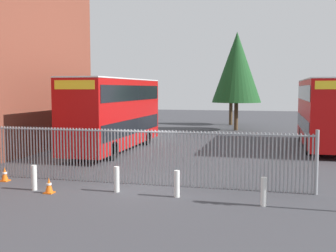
% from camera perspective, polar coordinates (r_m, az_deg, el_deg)
% --- Properties ---
extents(ground_plane, '(100.00, 100.00, 0.00)m').
position_cam_1_polar(ground_plane, '(24.54, 2.25, -3.85)').
color(ground_plane, '#3D3D42').
extents(palisade_fence, '(14.70, 0.14, 2.35)m').
position_cam_1_polar(palisade_fence, '(16.94, -5.87, -3.88)').
color(palisade_fence, gray).
rests_on(palisade_fence, ground).
extents(double_decker_bus_near_gate, '(2.54, 10.81, 4.42)m').
position_cam_1_polar(double_decker_bus_near_gate, '(25.92, -7.19, 1.98)').
color(double_decker_bus_near_gate, '#B70C0C').
rests_on(double_decker_bus_near_gate, ground).
extents(double_decker_bus_behind_fence_left, '(2.54, 10.81, 4.42)m').
position_cam_1_polar(double_decker_bus_behind_fence_left, '(28.78, 20.32, 2.01)').
color(double_decker_bus_behind_fence_left, '#B70C0C').
rests_on(double_decker_bus_behind_fence_left, ground).
extents(bollard_near_left, '(0.20, 0.20, 0.95)m').
position_cam_1_polar(bollard_near_left, '(16.68, -17.69, -6.70)').
color(bollard_near_left, silver).
rests_on(bollard_near_left, ground).
extents(bollard_center_front, '(0.20, 0.20, 0.95)m').
position_cam_1_polar(bollard_center_front, '(15.75, -6.97, -7.18)').
color(bollard_center_front, silver).
rests_on(bollard_center_front, ground).
extents(bollard_near_right, '(0.20, 0.20, 0.95)m').
position_cam_1_polar(bollard_near_right, '(14.92, 1.21, -7.84)').
color(bollard_near_right, silver).
rests_on(bollard_near_right, ground).
extents(bollard_far_right, '(0.20, 0.20, 0.95)m').
position_cam_1_polar(bollard_far_right, '(14.15, 12.85, -8.68)').
color(bollard_far_right, silver).
rests_on(bollard_far_right, ground).
extents(traffic_cone_mid_forecourt, '(0.34, 0.34, 0.59)m').
position_cam_1_polar(traffic_cone_mid_forecourt, '(18.71, -21.26, -6.11)').
color(traffic_cone_mid_forecourt, orange).
rests_on(traffic_cone_mid_forecourt, ground).
extents(traffic_cone_near_kerb, '(0.34, 0.34, 0.59)m').
position_cam_1_polar(traffic_cone_near_kerb, '(16.09, -15.84, -7.76)').
color(traffic_cone_near_kerb, orange).
rests_on(traffic_cone_near_kerb, ground).
extents(tree_tall_back, '(4.44, 4.44, 8.90)m').
position_cam_1_polar(tree_tall_back, '(38.84, 9.31, 7.85)').
color(tree_tall_back, '#4C3823').
rests_on(tree_tall_back, ground).
extents(tree_short_side, '(3.85, 3.85, 8.11)m').
position_cam_1_polar(tree_short_side, '(44.54, 8.58, 7.01)').
color(tree_short_side, '#4C3823').
rests_on(tree_short_side, ground).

